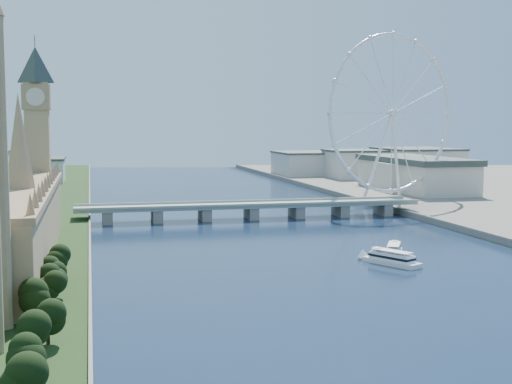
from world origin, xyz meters
name	(u,v)px	position (x,y,z in m)	size (l,w,h in m)	color
tree_row	(41,318)	(-113.00, 50.00, 9.70)	(7.69, 167.69, 21.08)	black
parliament_range	(22,224)	(-128.00, 170.00, 18.48)	(24.00, 200.00, 70.00)	tan
big_ben	(37,112)	(-128.00, 278.00, 66.57)	(20.02, 20.02, 110.00)	tan
westminster_bridge	(251,208)	(0.00, 300.00, 6.63)	(220.00, 22.00, 9.50)	gray
london_eye	(392,114)	(119.98, 355.08, 67.52)	(113.60, 39.12, 124.30)	silver
county_hall	(414,193)	(175.00, 430.00, 0.00)	(54.00, 144.00, 35.00)	beige
city_skyline	(232,167)	(39.22, 560.08, 16.96)	(505.00, 280.00, 32.00)	beige
tour_boat_near	(392,265)	(25.59, 140.13, 0.00)	(7.64, 29.88, 6.60)	white
tour_boat_far	(394,256)	(34.98, 159.18, 0.00)	(6.99, 27.46, 6.05)	silver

